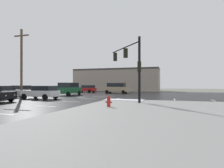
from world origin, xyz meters
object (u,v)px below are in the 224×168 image
(sedan_red, at_px, (86,89))
(utility_pole_mid, at_px, (21,62))
(suv_green, at_px, (69,89))
(traffic_signal_mast, at_px, (130,60))
(sedan_white, at_px, (41,92))
(suv_tan, at_px, (116,88))
(fire_hydrant, at_px, (109,101))
(sedan_silver, at_px, (5,92))
(sedan_grey, at_px, (24,90))

(sedan_red, relative_size, utility_pole_mid, 0.53)
(sedan_red, bearing_deg, suv_green, 105.38)
(sedan_red, relative_size, suv_green, 0.95)
(traffic_signal_mast, xyz_separation_m, sedan_white, (-10.93, 0.79, -3.25))
(sedan_white, height_order, utility_pole_mid, utility_pole_mid)
(utility_pole_mid, bearing_deg, traffic_signal_mast, -4.97)
(sedan_red, bearing_deg, suv_tan, 173.27)
(traffic_signal_mast, xyz_separation_m, fire_hydrant, (-0.57, -4.84, -3.56))
(suv_green, bearing_deg, traffic_signal_mast, 57.48)
(sedan_silver, height_order, suv_green, suv_green)
(suv_green, bearing_deg, sedan_white, 11.27)
(traffic_signal_mast, xyz_separation_m, suv_green, (-12.00, 8.78, -3.01))
(suv_tan, height_order, suv_green, same)
(fire_hydrant, xyz_separation_m, suv_tan, (-5.70, 21.78, 0.55))
(suv_green, bearing_deg, sedan_red, -167.15)
(traffic_signal_mast, xyz_separation_m, sedan_silver, (-15.58, 0.02, -3.25))
(sedan_silver, xyz_separation_m, utility_pole_mid, (1.27, 1.22, 3.74))
(suv_tan, height_order, sedan_red, suv_tan)
(fire_hydrant, relative_size, sedan_silver, 0.17)
(sedan_silver, height_order, sedan_grey, same)
(sedan_red, height_order, suv_green, suv_green)
(suv_tan, relative_size, sedan_white, 1.06)
(suv_tan, distance_m, sedan_silver, 19.31)
(suv_tan, bearing_deg, sedan_white, -104.80)
(sedan_grey, xyz_separation_m, utility_pole_mid, (4.08, -4.70, 3.74))
(suv_tan, relative_size, sedan_red, 1.04)
(suv_tan, xyz_separation_m, suv_green, (-5.72, -8.17, 0.00))
(utility_pole_mid, bearing_deg, sedan_red, 87.64)
(traffic_signal_mast, height_order, sedan_white, traffic_signal_mast)
(traffic_signal_mast, bearing_deg, sedan_silver, 50.76)
(suv_tan, bearing_deg, fire_hydrant, -74.06)
(sedan_white, height_order, sedan_grey, same)
(sedan_silver, xyz_separation_m, sedan_red, (1.99, 18.60, 0.00))
(traffic_signal_mast, xyz_separation_m, suv_tan, (-6.28, 16.95, -3.01))
(sedan_silver, bearing_deg, utility_pole_mid, -51.41)
(suv_tan, xyz_separation_m, utility_pole_mid, (-8.03, -15.70, 3.50))
(traffic_signal_mast, relative_size, suv_green, 1.19)
(sedan_red, xyz_separation_m, utility_pole_mid, (-0.72, -17.38, 3.74))
(utility_pole_mid, bearing_deg, suv_green, 72.98)
(fire_hydrant, distance_m, sedan_silver, 15.77)
(sedan_silver, distance_m, utility_pole_mid, 4.14)
(suv_green, bearing_deg, fire_hydrant, 43.67)
(sedan_red, distance_m, sedan_grey, 13.56)
(traffic_signal_mast, xyz_separation_m, utility_pole_mid, (-14.30, 1.24, 0.49))
(sedan_grey, distance_m, utility_pole_mid, 7.26)
(sedan_grey, bearing_deg, suv_tan, -49.43)
(fire_hydrant, distance_m, sedan_grey, 20.81)
(sedan_grey, bearing_deg, traffic_signal_mast, -109.62)
(suv_tan, height_order, sedan_white, suv_tan)
(suv_tan, distance_m, sedan_red, 7.50)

